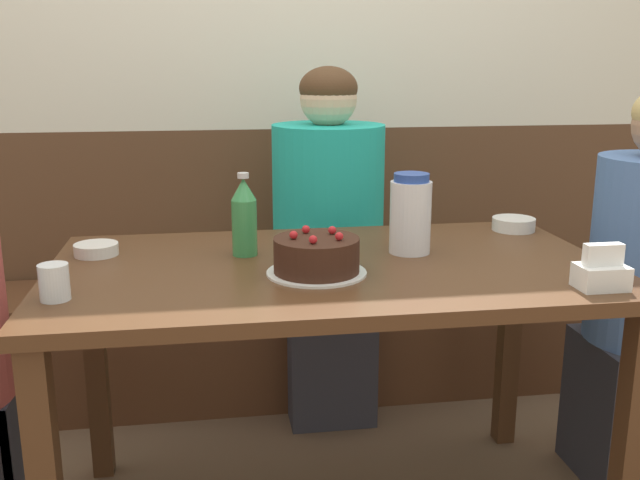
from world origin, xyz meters
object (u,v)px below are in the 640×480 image
object	(u,v)px
person_grey_tee	(328,248)
bowl_rice_small	(96,249)
soju_bottle	(244,216)
glass_water_tall	(54,282)
bowl_soup_white	(514,224)
birthday_cake	(316,256)
bench_seat	(294,337)
water_pitcher	(410,214)
napkin_holder	(601,272)

from	to	relation	value
person_grey_tee	bowl_rice_small	bearing A→B (deg)	-55.76
soju_bottle	bowl_rice_small	distance (m)	0.41
glass_water_tall	bowl_rice_small	bearing A→B (deg)	84.77
bowl_soup_white	bowl_rice_small	size ratio (longest dim) A/B	1.12
bowl_soup_white	person_grey_tee	bearing A→B (deg)	143.28
birthday_cake	glass_water_tall	size ratio (longest dim) A/B	3.06
bench_seat	water_pitcher	size ratio (longest dim) A/B	11.13
birthday_cake	soju_bottle	xyz separation A→B (m)	(-0.16, 0.20, 0.06)
bowl_soup_white	person_grey_tee	distance (m)	0.66
soju_bottle	napkin_holder	bearing A→B (deg)	-27.98
glass_water_tall	person_grey_tee	size ratio (longest dim) A/B	0.06
birthday_cake	person_grey_tee	world-z (taller)	person_grey_tee
birthday_cake	glass_water_tall	world-z (taller)	birthday_cake
glass_water_tall	person_grey_tee	bearing A→B (deg)	48.87
glass_water_tall	bowl_soup_white	bearing A→B (deg)	20.47
bowl_soup_white	bowl_rice_small	bearing A→B (deg)	-175.29
soju_bottle	water_pitcher	bearing A→B (deg)	-5.61
bench_seat	soju_bottle	bearing A→B (deg)	-106.57
bowl_soup_white	person_grey_tee	xyz separation A→B (m)	(-0.51, 0.38, -0.15)
bowl_rice_small	birthday_cake	bearing A→B (deg)	-25.29
soju_bottle	bowl_soup_white	bearing A→B (deg)	10.94
napkin_holder	bowl_rice_small	world-z (taller)	napkin_holder
soju_bottle	bowl_soup_white	xyz separation A→B (m)	(0.83, 0.16, -0.09)
water_pitcher	bowl_rice_small	distance (m)	0.84
bench_seat	glass_water_tall	distance (m)	1.33
water_pitcher	napkin_holder	distance (m)	0.51
bowl_soup_white	bowl_rice_small	distance (m)	1.22
bench_seat	soju_bottle	xyz separation A→B (m)	(-0.21, -0.71, 0.64)
bowl_soup_white	bowl_rice_small	xyz separation A→B (m)	(-1.22, -0.10, -0.00)
bench_seat	water_pitcher	distance (m)	1.02
bowl_soup_white	person_grey_tee	world-z (taller)	person_grey_tee
birthday_cake	napkin_holder	world-z (taller)	birthday_cake
glass_water_tall	person_grey_tee	world-z (taller)	person_grey_tee
bench_seat	person_grey_tee	world-z (taller)	person_grey_tee
bowl_rice_small	person_grey_tee	size ratio (longest dim) A/B	0.09
bowl_rice_small	person_grey_tee	distance (m)	0.87
bench_seat	napkin_holder	size ratio (longest dim) A/B	21.85
napkin_holder	bowl_soup_white	size ratio (longest dim) A/B	0.85
soju_bottle	person_grey_tee	distance (m)	0.67
birthday_cake	water_pitcher	distance (m)	0.33
birthday_cake	soju_bottle	size ratio (longest dim) A/B	1.11
water_pitcher	bowl_rice_small	size ratio (longest dim) A/B	1.86
soju_bottle	person_grey_tee	size ratio (longest dim) A/B	0.18
napkin_holder	bowl_rice_small	bearing A→B (deg)	157.97
bench_seat	soju_bottle	world-z (taller)	soju_bottle
bench_seat	bowl_rice_small	size ratio (longest dim) A/B	20.70
bowl_rice_small	bowl_soup_white	bearing A→B (deg)	4.71
water_pitcher	napkin_holder	bearing A→B (deg)	-47.42
birthday_cake	bench_seat	bearing A→B (deg)	86.89
glass_water_tall	person_grey_tee	distance (m)	1.14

